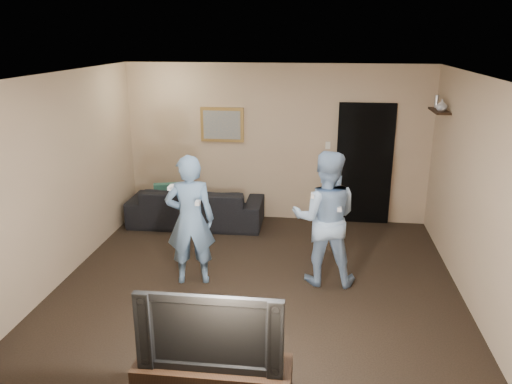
# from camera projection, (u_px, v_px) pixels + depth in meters

# --- Properties ---
(ground) EXTENTS (5.00, 5.00, 0.00)m
(ground) POSITION_uv_depth(u_px,v_px,m) (257.00, 286.00, 6.29)
(ground) COLOR black
(ground) RESTS_ON ground
(ceiling) EXTENTS (5.00, 5.00, 0.04)m
(ceiling) POSITION_uv_depth(u_px,v_px,m) (257.00, 75.00, 5.50)
(ceiling) COLOR silver
(ceiling) RESTS_ON wall_back
(wall_back) EXTENTS (5.00, 0.04, 2.60)m
(wall_back) POSITION_uv_depth(u_px,v_px,m) (276.00, 144.00, 8.26)
(wall_back) COLOR tan
(wall_back) RESTS_ON ground
(wall_front) EXTENTS (5.00, 0.04, 2.60)m
(wall_front) POSITION_uv_depth(u_px,v_px,m) (213.00, 291.00, 3.54)
(wall_front) COLOR tan
(wall_front) RESTS_ON ground
(wall_left) EXTENTS (0.04, 5.00, 2.60)m
(wall_left) POSITION_uv_depth(u_px,v_px,m) (58.00, 180.00, 6.20)
(wall_left) COLOR tan
(wall_left) RESTS_ON ground
(wall_right) EXTENTS (0.04, 5.00, 2.60)m
(wall_right) POSITION_uv_depth(u_px,v_px,m) (478.00, 196.00, 5.59)
(wall_right) COLOR tan
(wall_right) RESTS_ON ground
(sofa) EXTENTS (2.20, 0.89, 0.64)m
(sofa) POSITION_uv_depth(u_px,v_px,m) (196.00, 206.00, 8.25)
(sofa) COLOR black
(sofa) RESTS_ON ground
(throw_pillow) EXTENTS (0.43, 0.25, 0.41)m
(throw_pillow) POSITION_uv_depth(u_px,v_px,m) (167.00, 196.00, 8.26)
(throw_pillow) COLOR #1A4E43
(throw_pillow) RESTS_ON sofa
(painting_frame) EXTENTS (0.72, 0.05, 0.57)m
(painting_frame) POSITION_uv_depth(u_px,v_px,m) (222.00, 125.00, 8.26)
(painting_frame) COLOR olive
(painting_frame) RESTS_ON wall_back
(painting_canvas) EXTENTS (0.62, 0.01, 0.47)m
(painting_canvas) POSITION_uv_depth(u_px,v_px,m) (222.00, 125.00, 8.23)
(painting_canvas) COLOR slate
(painting_canvas) RESTS_ON painting_frame
(doorway) EXTENTS (0.90, 0.06, 2.00)m
(doorway) POSITION_uv_depth(u_px,v_px,m) (364.00, 164.00, 8.15)
(doorway) COLOR black
(doorway) RESTS_ON ground
(light_switch) EXTENTS (0.08, 0.02, 0.12)m
(light_switch) POSITION_uv_depth(u_px,v_px,m) (328.00, 145.00, 8.13)
(light_switch) COLOR silver
(light_switch) RESTS_ON wall_back
(wall_shelf) EXTENTS (0.20, 0.60, 0.03)m
(wall_shelf) POSITION_uv_depth(u_px,v_px,m) (439.00, 111.00, 7.10)
(wall_shelf) COLOR black
(wall_shelf) RESTS_ON wall_right
(shelf_vase) EXTENTS (0.20, 0.20, 0.16)m
(shelf_vase) POSITION_uv_depth(u_px,v_px,m) (442.00, 105.00, 6.97)
(shelf_vase) COLOR silver
(shelf_vase) RESTS_ON wall_shelf
(shelf_figurine) EXTENTS (0.06, 0.06, 0.18)m
(shelf_figurine) POSITION_uv_depth(u_px,v_px,m) (437.00, 101.00, 7.29)
(shelf_figurine) COLOR #B7B7BB
(shelf_figurine) RESTS_ON wall_shelf
(television) EXTENTS (1.17, 0.16, 0.67)m
(television) POSITION_uv_depth(u_px,v_px,m) (212.00, 327.00, 3.97)
(television) COLOR black
(television) RESTS_ON tv_console
(wii_player_left) EXTENTS (0.68, 0.55, 1.67)m
(wii_player_left) POSITION_uv_depth(u_px,v_px,m) (190.00, 220.00, 6.18)
(wii_player_left) COLOR #698EB6
(wii_player_left) RESTS_ON ground
(wii_player_right) EXTENTS (0.83, 0.65, 1.71)m
(wii_player_right) POSITION_uv_depth(u_px,v_px,m) (325.00, 218.00, 6.18)
(wii_player_right) COLOR #92B0D4
(wii_player_right) RESTS_ON ground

